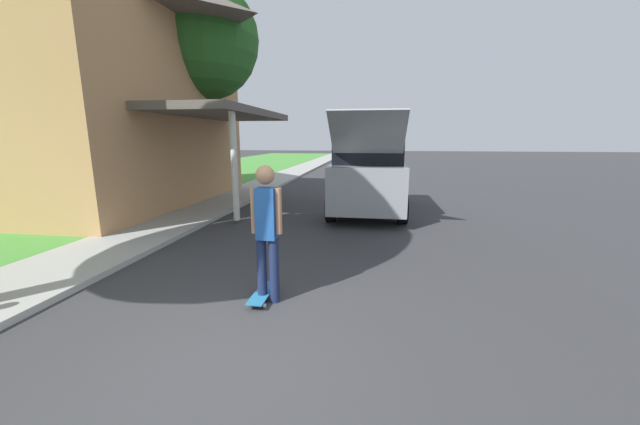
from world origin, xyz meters
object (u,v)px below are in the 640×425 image
at_px(car_down_street, 352,159).
at_px(skateboard, 263,293).
at_px(lawn_tree_far, 198,40).
at_px(suv_parked, 368,175).
at_px(skateboarder, 267,227).

height_order(car_down_street, skateboard, car_down_street).
xyz_separation_m(car_down_street, skateboard, (0.17, -21.73, -0.55)).
height_order(lawn_tree_far, car_down_street, lawn_tree_far).
distance_m(suv_parked, car_down_street, 15.66).
xyz_separation_m(lawn_tree_far, car_down_street, (4.37, 13.96, -4.74)).
height_order(suv_parked, car_down_street, suv_parked).
bearing_deg(suv_parked, car_down_street, 95.28).
height_order(car_down_street, skateboarder, skateboarder).
xyz_separation_m(skateboarder, skateboard, (-0.10, 0.05, -0.94)).
distance_m(skateboarder, skateboard, 0.95).
bearing_deg(skateboard, car_down_street, 90.45).
distance_m(car_down_street, skateboard, 21.74).
bearing_deg(lawn_tree_far, skateboarder, -59.30).
relative_size(car_down_street, skateboard, 5.26).
xyz_separation_m(lawn_tree_far, skateboarder, (4.64, -7.82, -4.35)).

